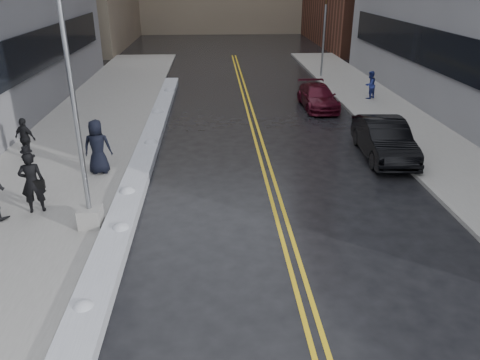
{
  "coord_description": "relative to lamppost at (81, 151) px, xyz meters",
  "views": [
    {
      "loc": [
        0.43,
        -10.54,
        7.07
      ],
      "look_at": [
        1.2,
        2.54,
        1.3
      ],
      "focal_mm": 35.0,
      "sensor_mm": 36.0,
      "label": 1
    }
  ],
  "objects": [
    {
      "name": "sidewalk_west",
      "position": [
        -2.45,
        8.0,
        -2.46
      ],
      "size": [
        5.5,
        50.0,
        0.15
      ],
      "primitive_type": "cube",
      "color": "gray",
      "rests_on": "ground"
    },
    {
      "name": "car_black",
      "position": [
        10.8,
        5.54,
        -1.73
      ],
      "size": [
        1.94,
        4.93,
        1.6
      ],
      "primitive_type": "imported",
      "rotation": [
        0.0,
        0.0,
        -0.05
      ],
      "color": "black",
      "rests_on": "ground"
    },
    {
      "name": "lane_line_left",
      "position": [
        5.65,
        8.0,
        -2.53
      ],
      "size": [
        0.12,
        50.0,
        0.01
      ],
      "primitive_type": "cube",
      "color": "gold",
      "rests_on": "ground"
    },
    {
      "name": "pedestrian_east",
      "position": [
        13.2,
        15.04,
        -1.56
      ],
      "size": [
        1.01,
        0.98,
        1.64
      ],
      "primitive_type": "imported",
      "rotation": [
        0.0,
        0.0,
        3.8
      ],
      "color": "navy",
      "rests_on": "sidewalk_east"
    },
    {
      "name": "fire_hydrant",
      "position": [
        12.3,
        8.0,
        -1.98
      ],
      "size": [
        0.26,
        0.26,
        0.73
      ],
      "color": "maroon",
      "rests_on": "sidewalk_east"
    },
    {
      "name": "pedestrian_d",
      "position": [
        -3.9,
        5.95,
        -1.54
      ],
      "size": [
        1.07,
        0.77,
        1.68
      ],
      "primitive_type": "imported",
      "rotation": [
        0.0,
        0.0,
        2.73
      ],
      "color": "black",
      "rests_on": "sidewalk_west"
    },
    {
      "name": "traffic_signal",
      "position": [
        11.8,
        22.0,
        0.87
      ],
      "size": [
        0.16,
        0.2,
        6.0
      ],
      "color": "gray",
      "rests_on": "sidewalk_east"
    },
    {
      "name": "car_maroon",
      "position": [
        9.73,
        13.55,
        -1.89
      ],
      "size": [
        1.88,
        4.49,
        1.3
      ],
      "primitive_type": "imported",
      "rotation": [
        0.0,
        0.0,
        0.01
      ],
      "color": "#410A18",
      "rests_on": "ground"
    },
    {
      "name": "pedestrian_c",
      "position": [
        -0.61,
        4.17,
        -1.35
      ],
      "size": [
        1.03,
        0.68,
        2.07
      ],
      "primitive_type": "imported",
      "rotation": [
        0.0,
        0.0,
        3.17
      ],
      "color": "black",
      "rests_on": "sidewalk_west"
    },
    {
      "name": "ground",
      "position": [
        3.3,
        -2.0,
        -2.53
      ],
      "size": [
        160.0,
        160.0,
        0.0
      ],
      "primitive_type": "plane",
      "color": "black",
      "rests_on": "ground"
    },
    {
      "name": "lamppost",
      "position": [
        0.0,
        0.0,
        0.0
      ],
      "size": [
        0.65,
        0.65,
        7.62
      ],
      "color": "gray",
      "rests_on": "sidewalk_west"
    },
    {
      "name": "lane_line_right",
      "position": [
        5.95,
        8.0,
        -2.53
      ],
      "size": [
        0.12,
        50.0,
        0.01
      ],
      "primitive_type": "cube",
      "color": "gold",
      "rests_on": "ground"
    },
    {
      "name": "pedestrian_fedora",
      "position": [
        -1.95,
        1.07,
        -1.38
      ],
      "size": [
        0.83,
        0.66,
        2.01
      ],
      "primitive_type": "imported",
      "rotation": [
        0.0,
        0.0,
        3.41
      ],
      "color": "black",
      "rests_on": "sidewalk_west"
    },
    {
      "name": "sidewalk_east",
      "position": [
        13.3,
        8.0,
        -2.46
      ],
      "size": [
        4.0,
        50.0,
        0.15
      ],
      "primitive_type": "cube",
      "color": "gray",
      "rests_on": "ground"
    },
    {
      "name": "snow_ridge",
      "position": [
        0.85,
        6.0,
        -2.36
      ],
      "size": [
        0.9,
        30.0,
        0.34
      ],
      "primitive_type": "cube",
      "color": "silver",
      "rests_on": "ground"
    }
  ]
}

